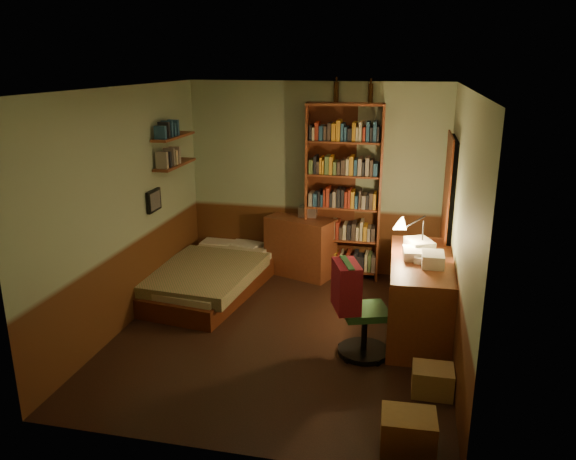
% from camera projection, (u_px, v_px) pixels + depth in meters
% --- Properties ---
extents(floor, '(3.50, 4.00, 0.02)m').
position_uv_depth(floor, '(283.00, 333.00, 6.14)').
color(floor, black).
rests_on(floor, ground).
extents(ceiling, '(3.50, 4.00, 0.02)m').
position_uv_depth(ceiling, '(282.00, 87.00, 5.38)').
color(ceiling, silver).
rests_on(ceiling, wall_back).
extents(wall_back, '(3.50, 0.02, 2.60)m').
position_uv_depth(wall_back, '(316.00, 179.00, 7.64)').
color(wall_back, gray).
rests_on(wall_back, ground).
extents(wall_left, '(0.02, 4.00, 2.60)m').
position_uv_depth(wall_left, '(126.00, 209.00, 6.12)').
color(wall_left, gray).
rests_on(wall_left, ground).
extents(wall_right, '(0.02, 4.00, 2.60)m').
position_uv_depth(wall_right, '(461.00, 229.00, 5.39)').
color(wall_right, gray).
rests_on(wall_right, ground).
extents(wall_front, '(3.50, 0.02, 2.60)m').
position_uv_depth(wall_front, '(218.00, 295.00, 3.88)').
color(wall_front, gray).
rests_on(wall_front, ground).
extents(doorway, '(0.06, 0.90, 2.00)m').
position_uv_depth(doorway, '(447.00, 222.00, 6.70)').
color(doorway, black).
rests_on(doorway, ground).
extents(door_trim, '(0.02, 0.98, 2.08)m').
position_uv_depth(door_trim, '(444.00, 222.00, 6.71)').
color(door_trim, '#4A1E0D').
rests_on(door_trim, ground).
extents(bed, '(1.41, 2.25, 0.63)m').
position_uv_depth(bed, '(210.00, 267.00, 7.20)').
color(bed, olive).
rests_on(bed, ground).
extents(dresser, '(1.01, 0.74, 0.81)m').
position_uv_depth(dresser, '(300.00, 246.00, 7.70)').
color(dresser, brown).
rests_on(dresser, ground).
extents(mini_stereo, '(0.25, 0.20, 0.13)m').
position_uv_depth(mini_stereo, '(308.00, 211.00, 7.67)').
color(mini_stereo, '#B2B2B7').
rests_on(mini_stereo, dresser).
extents(bookshelf, '(1.03, 0.40, 2.34)m').
position_uv_depth(bookshelf, '(343.00, 193.00, 7.44)').
color(bookshelf, brown).
rests_on(bookshelf, ground).
extents(bottle_left, '(0.07, 0.07, 0.25)m').
position_uv_depth(bottle_left, '(336.00, 92.00, 7.20)').
color(bottle_left, black).
rests_on(bottle_left, bookshelf).
extents(bottle_right, '(0.08, 0.08, 0.24)m').
position_uv_depth(bottle_right, '(371.00, 93.00, 7.11)').
color(bottle_right, black).
rests_on(bottle_right, bookshelf).
extents(desk, '(0.70, 1.60, 0.85)m').
position_uv_depth(desk, '(420.00, 296.00, 6.04)').
color(desk, brown).
rests_on(desk, ground).
extents(paper_stack, '(0.35, 0.39, 0.13)m').
position_uv_depth(paper_stack, '(419.00, 245.00, 6.15)').
color(paper_stack, silver).
rests_on(paper_stack, desk).
extents(desk_lamp, '(0.20, 0.20, 0.55)m').
position_uv_depth(desk_lamp, '(423.00, 227.00, 6.07)').
color(desk_lamp, black).
rests_on(desk_lamp, desk).
extents(office_chair, '(0.60, 0.56, 0.97)m').
position_uv_depth(office_chair, '(365.00, 310.00, 5.55)').
color(office_chair, '#27582D').
rests_on(office_chair, ground).
extents(red_jacket, '(0.30, 0.44, 0.48)m').
position_uv_depth(red_jacket, '(346.00, 233.00, 5.59)').
color(red_jacket, '#A71C2F').
rests_on(red_jacket, office_chair).
extents(wall_shelf_lower, '(0.20, 0.90, 0.03)m').
position_uv_depth(wall_shelf_lower, '(175.00, 165.00, 7.04)').
color(wall_shelf_lower, brown).
rests_on(wall_shelf_lower, wall_left).
extents(wall_shelf_upper, '(0.20, 0.90, 0.03)m').
position_uv_depth(wall_shelf_upper, '(174.00, 137.00, 6.94)').
color(wall_shelf_upper, brown).
rests_on(wall_shelf_upper, wall_left).
extents(framed_picture, '(0.04, 0.32, 0.26)m').
position_uv_depth(framed_picture, '(154.00, 201.00, 6.69)').
color(framed_picture, black).
rests_on(framed_picture, wall_left).
extents(cardboard_box_a, '(0.42, 0.35, 0.31)m').
position_uv_depth(cardboard_box_a, '(408.00, 433.00, 4.25)').
color(cardboard_box_a, '#A0814E').
rests_on(cardboard_box_a, ground).
extents(cardboard_box_b, '(0.36, 0.30, 0.25)m').
position_uv_depth(cardboard_box_b, '(432.00, 380.00, 4.99)').
color(cardboard_box_b, '#A0814E').
rests_on(cardboard_box_b, ground).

